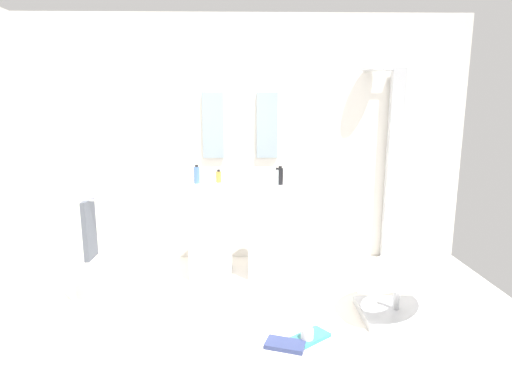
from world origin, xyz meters
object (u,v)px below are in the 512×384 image
(magazine_navy, at_px, (285,345))
(soap_bottle_black, at_px, (280,176))
(shower_column, at_px, (392,162))
(pedestal_sink_right, at_px, (269,229))
(pedestal_sink_left, at_px, (211,229))
(magazine_teal, at_px, (311,337))
(soap_bottle_blue, at_px, (197,175))
(towel_rack, at_px, (86,232))
(soap_bottle_clear, at_px, (277,177))
(coffee_mug, at_px, (307,336))
(soap_bottle_amber, at_px, (219,177))
(lounge_chair, at_px, (398,275))

(magazine_navy, relative_size, soap_bottle_black, 1.51)
(shower_column, xyz_separation_m, soap_bottle_black, (-1.24, -0.48, -0.07))
(pedestal_sink_right, bearing_deg, pedestal_sink_left, 180.00)
(pedestal_sink_right, relative_size, magazine_teal, 3.76)
(pedestal_sink_right, bearing_deg, shower_column, 17.28)
(shower_column, xyz_separation_m, soap_bottle_blue, (-2.04, -0.40, -0.07))
(towel_rack, height_order, soap_bottle_clear, soap_bottle_clear)
(soap_bottle_black, bearing_deg, coffee_mug, -85.01)
(magazine_navy, relative_size, magazine_teal, 1.00)
(pedestal_sink_right, height_order, shower_column, shower_column)
(pedestal_sink_right, distance_m, coffee_mug, 1.38)
(shower_column, height_order, soap_bottle_black, shower_column)
(pedestal_sink_right, distance_m, soap_bottle_amber, 0.71)
(shower_column, bearing_deg, magazine_teal, -123.20)
(lounge_chair, relative_size, magazine_navy, 4.05)
(pedestal_sink_left, distance_m, coffee_mug, 1.57)
(pedestal_sink_left, height_order, soap_bottle_black, soap_bottle_black)
(soap_bottle_amber, bearing_deg, lounge_chair, -33.79)
(soap_bottle_amber, bearing_deg, magazine_teal, -60.93)
(pedestal_sink_left, bearing_deg, soap_bottle_black, -5.33)
(magazine_teal, bearing_deg, soap_bottle_black, 59.26)
(pedestal_sink_right, height_order, towel_rack, pedestal_sink_right)
(soap_bottle_black, relative_size, soap_bottle_clear, 1.07)
(soap_bottle_black, distance_m, soap_bottle_clear, 0.04)
(lounge_chair, height_order, coffee_mug, lounge_chair)
(pedestal_sink_right, relative_size, shower_column, 0.50)
(magazine_navy, height_order, soap_bottle_amber, soap_bottle_amber)
(pedestal_sink_right, xyz_separation_m, lounge_chair, (0.98, -0.91, -0.12))
(pedestal_sink_left, bearing_deg, pedestal_sink_right, 0.00)
(pedestal_sink_left, bearing_deg, soap_bottle_blue, 171.42)
(magazine_navy, bearing_deg, coffee_mug, 38.03)
(magazine_teal, bearing_deg, soap_bottle_amber, 81.63)
(towel_rack, relative_size, magazine_teal, 3.50)
(magazine_navy, distance_m, soap_bottle_amber, 1.80)
(shower_column, distance_m, towel_rack, 3.11)
(lounge_chair, distance_m, soap_bottle_clear, 1.39)
(pedestal_sink_right, height_order, soap_bottle_blue, soap_bottle_blue)
(magazine_teal, xyz_separation_m, soap_bottle_black, (-0.14, 1.19, 0.98))
(pedestal_sink_left, bearing_deg, soap_bottle_amber, 41.24)
(soap_bottle_amber, xyz_separation_m, soap_bottle_black, (0.60, -0.13, 0.03))
(pedestal_sink_right, xyz_separation_m, magazine_navy, (0.05, -1.36, -0.44))
(magazine_navy, height_order, coffee_mug, coffee_mug)
(magazine_navy, height_order, soap_bottle_clear, soap_bottle_clear)
(lounge_chair, distance_m, soap_bottle_amber, 1.88)
(shower_column, height_order, soap_bottle_amber, shower_column)
(magazine_navy, relative_size, soap_bottle_amber, 2.12)
(lounge_chair, relative_size, towel_rack, 1.15)
(coffee_mug, bearing_deg, soap_bottle_black, 94.99)
(pedestal_sink_right, bearing_deg, towel_rack, -157.94)
(soap_bottle_blue, xyz_separation_m, soap_bottle_clear, (0.77, -0.10, -0.01))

